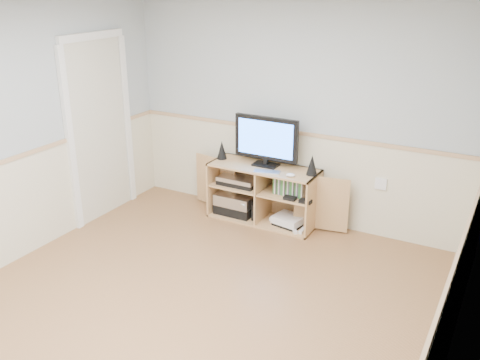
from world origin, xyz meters
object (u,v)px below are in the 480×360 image
at_px(keyboard, 267,172).
at_px(monitor, 266,140).
at_px(media_cabinet, 265,192).
at_px(game_consoles, 288,220).

bearing_deg(keyboard, monitor, 104.53).
bearing_deg(media_cabinet, game_consoles, -12.02).
bearing_deg(monitor, keyboard, -60.67).
height_order(keyboard, game_consoles, keyboard).
height_order(media_cabinet, keyboard, keyboard).
bearing_deg(game_consoles, keyboard, -149.08).
distance_m(monitor, keyboard, 0.37).
xyz_separation_m(keyboard, game_consoles, (0.21, 0.13, -0.59)).
relative_size(keyboard, game_consoles, 0.62).
relative_size(media_cabinet, game_consoles, 4.19).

